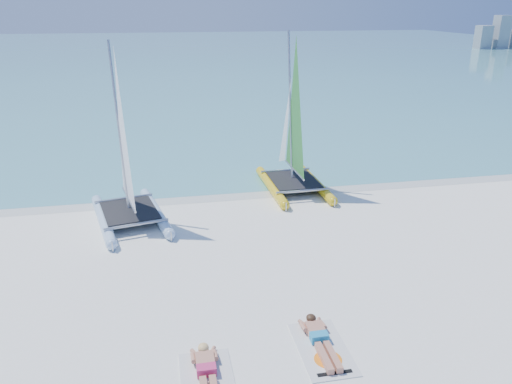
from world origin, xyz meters
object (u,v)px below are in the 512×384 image
catamaran_yellow (291,138)px  sunbather_b (320,338)px  towel_a (208,383)px  towel_b (322,349)px  sunbather_a (207,372)px  catamaran_blue (125,169)px

catamaran_yellow → sunbather_b: (-1.88, -9.52, -1.75)m
towel_a → towel_b: (2.41, 0.55, 0.00)m
catamaran_yellow → towel_b: (-1.88, -9.71, -1.86)m
towel_a → towel_b: size_ratio=1.00×
sunbather_a → towel_b: size_ratio=0.93×
catamaran_yellow → sunbather_b: catamaran_yellow is taller
sunbather_a → sunbather_b: 2.47m
catamaran_blue → sunbather_b: size_ratio=3.36×
towel_a → sunbather_b: bearing=17.1°
catamaran_yellow → towel_b: 10.07m
towel_b → sunbather_b: (0.00, 0.19, 0.11)m
towel_a → sunbather_a: size_ratio=1.07×
catamaran_blue → towel_b: catamaran_blue is taller
catamaran_yellow → sunbather_a: 11.08m
catamaran_yellow → towel_a: size_ratio=3.21×
catamaran_blue → catamaran_yellow: bearing=8.2°
catamaran_blue → towel_a: (1.72, -8.05, -1.72)m
sunbather_b → sunbather_a: bearing=-167.2°
sunbather_b → catamaran_yellow: bearing=78.8°
towel_a → sunbather_b: size_ratio=1.07×
sunbather_b → towel_b: bearing=-90.0°
sunbather_a → towel_b: (2.41, 0.35, -0.11)m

